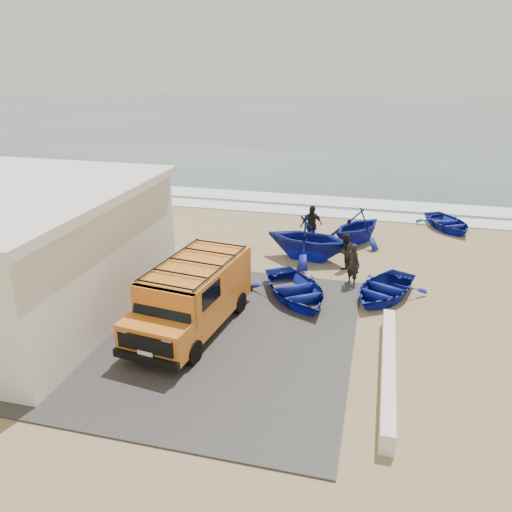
# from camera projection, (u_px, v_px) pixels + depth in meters

# --- Properties ---
(ground) EXTENTS (160.00, 160.00, 0.00)m
(ground) POSITION_uv_depth(u_px,v_px,m) (241.00, 307.00, 17.53)
(ground) COLOR #998059
(slab) EXTENTS (12.00, 10.00, 0.05)m
(slab) POSITION_uv_depth(u_px,v_px,m) (165.00, 327.00, 16.17)
(slab) COLOR #3D3A38
(slab) RESTS_ON ground
(ocean) EXTENTS (180.00, 88.00, 0.01)m
(ocean) POSITION_uv_depth(u_px,v_px,m) (353.00, 121.00, 67.91)
(ocean) COLOR #385166
(ocean) RESTS_ON ground
(surf_line) EXTENTS (180.00, 1.60, 0.06)m
(surf_line) POSITION_uv_depth(u_px,v_px,m) (299.00, 211.00, 28.31)
(surf_line) COLOR white
(surf_line) RESTS_ON ground
(surf_wash) EXTENTS (180.00, 2.20, 0.04)m
(surf_wash) POSITION_uv_depth(u_px,v_px,m) (305.00, 200.00, 30.56)
(surf_wash) COLOR white
(surf_wash) RESTS_ON ground
(building) EXTENTS (8.40, 9.40, 4.30)m
(building) POSITION_uv_depth(u_px,v_px,m) (8.00, 251.00, 16.62)
(building) COLOR white
(building) RESTS_ON ground
(parapet) EXTENTS (0.35, 6.00, 0.55)m
(parapet) POSITION_uv_depth(u_px,v_px,m) (388.00, 369.00, 13.59)
(parapet) COLOR silver
(parapet) RESTS_ON ground
(van) EXTENTS (2.70, 5.45, 2.24)m
(van) POSITION_uv_depth(u_px,v_px,m) (193.00, 294.00, 15.75)
(van) COLOR orange
(van) RESTS_ON ground
(boat_near_left) EXTENTS (4.27, 4.58, 0.77)m
(boat_near_left) POSITION_uv_depth(u_px,v_px,m) (296.00, 290.00, 17.96)
(boat_near_left) COLOR navy
(boat_near_left) RESTS_ON ground
(boat_near_right) EXTENTS (3.64, 4.12, 0.71)m
(boat_near_right) POSITION_uv_depth(u_px,v_px,m) (384.00, 289.00, 18.10)
(boat_near_right) COLOR navy
(boat_near_right) RESTS_ON ground
(boat_mid_left) EXTENTS (4.15, 3.72, 1.95)m
(boat_mid_left) POSITION_uv_depth(u_px,v_px,m) (309.00, 238.00, 21.34)
(boat_mid_left) COLOR navy
(boat_mid_left) RESTS_ON ground
(boat_far_left) EXTENTS (3.99, 4.12, 1.66)m
(boat_far_left) POSITION_uv_depth(u_px,v_px,m) (358.00, 226.00, 23.26)
(boat_far_left) COLOR navy
(boat_far_left) RESTS_ON ground
(boat_far_right) EXTENTS (3.56, 4.01, 0.69)m
(boat_far_right) POSITION_uv_depth(u_px,v_px,m) (448.00, 223.00, 25.29)
(boat_far_right) COLOR navy
(boat_far_right) RESTS_ON ground
(fisherman_front) EXTENTS (0.72, 0.70, 1.66)m
(fisherman_front) POSITION_uv_depth(u_px,v_px,m) (353.00, 264.00, 19.02)
(fisherman_front) COLOR black
(fisherman_front) RESTS_ON ground
(fisherman_middle) EXTENTS (0.76, 0.87, 1.51)m
(fisherman_middle) POSITION_uv_depth(u_px,v_px,m) (345.00, 251.00, 20.47)
(fisherman_middle) COLOR black
(fisherman_middle) RESTS_ON ground
(fisherman_back) EXTENTS (1.18, 1.04, 1.91)m
(fisherman_back) POSITION_uv_depth(u_px,v_px,m) (311.00, 226.00, 22.93)
(fisherman_back) COLOR black
(fisherman_back) RESTS_ON ground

